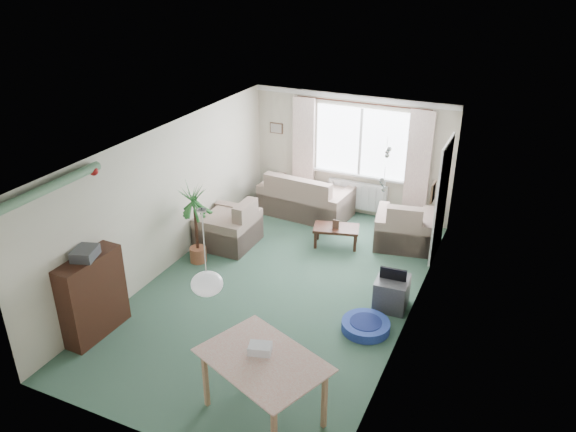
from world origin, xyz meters
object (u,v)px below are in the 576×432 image
at_px(coffee_table, 336,236).
at_px(dining_table, 264,389).
at_px(pet_bed, 366,326).
at_px(armchair_left, 228,222).
at_px(tv_cube, 392,293).
at_px(sofa, 306,194).
at_px(armchair_corner, 404,222).
at_px(houseplant, 196,224).
at_px(bookshelf, 93,296).

distance_m(coffee_table, dining_table, 4.27).
relative_size(coffee_table, pet_bed, 1.18).
bearing_deg(armchair_left, pet_bed, 64.47).
xyz_separation_m(coffee_table, tv_cube, (1.41, -1.47, 0.05)).
height_order(sofa, armchair_left, sofa).
xyz_separation_m(armchair_left, dining_table, (2.46, -3.46, -0.04)).
bearing_deg(tv_cube, pet_bed, -106.06).
bearing_deg(tv_cube, armchair_corner, 96.03).
distance_m(armchair_corner, coffee_table, 1.24).
distance_m(armchair_left, dining_table, 4.24).
bearing_deg(houseplant, bookshelf, -94.81).
bearing_deg(pet_bed, houseplant, 168.28).
relative_size(dining_table, tv_cube, 2.45).
distance_m(tv_cube, pet_bed, 0.76).
bearing_deg(bookshelf, armchair_left, 85.33).
distance_m(coffee_table, houseplant, 2.52).
height_order(armchair_corner, dining_table, armchair_corner).
bearing_deg(sofa, dining_table, 112.56).
relative_size(sofa, armchair_corner, 1.79).
height_order(armchair_corner, armchair_left, armchair_corner).
bearing_deg(bookshelf, armchair_corner, 55.14).
distance_m(sofa, coffee_table, 1.45).
relative_size(coffee_table, dining_table, 0.63).
bearing_deg(coffee_table, houseplant, -141.79).
height_order(houseplant, tv_cube, houseplant).
bearing_deg(sofa, armchair_corner, 172.35).
height_order(sofa, dining_table, sofa).
height_order(sofa, bookshelf, bookshelf).
distance_m(bookshelf, pet_bed, 3.77).
height_order(armchair_left, dining_table, armchair_left).
bearing_deg(armchair_corner, armchair_left, 13.69).
xyz_separation_m(armchair_corner, dining_table, (-0.41, -4.75, -0.05)).
bearing_deg(sofa, coffee_table, 139.87).
relative_size(armchair_left, houseplant, 0.69).
height_order(armchair_left, coffee_table, armchair_left).
distance_m(armchair_left, houseplant, 0.83).
bearing_deg(armchair_left, houseplant, -11.17).
bearing_deg(coffee_table, pet_bed, -60.27).
height_order(sofa, tv_cube, sofa).
bearing_deg(armchair_left, dining_table, 35.24).
bearing_deg(armchair_left, sofa, 155.94).
height_order(armchair_corner, bookshelf, bookshelf).
height_order(armchair_corner, tv_cube, armchair_corner).
bearing_deg(pet_bed, armchair_corner, 93.37).
xyz_separation_m(houseplant, pet_bed, (3.19, -0.66, -0.64)).
xyz_separation_m(dining_table, tv_cube, (0.74, 2.74, -0.16)).
xyz_separation_m(armchair_left, houseplant, (-0.15, -0.77, 0.27)).
height_order(bookshelf, dining_table, bookshelf).
relative_size(houseplant, dining_table, 1.11).
bearing_deg(dining_table, armchair_left, 125.45).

